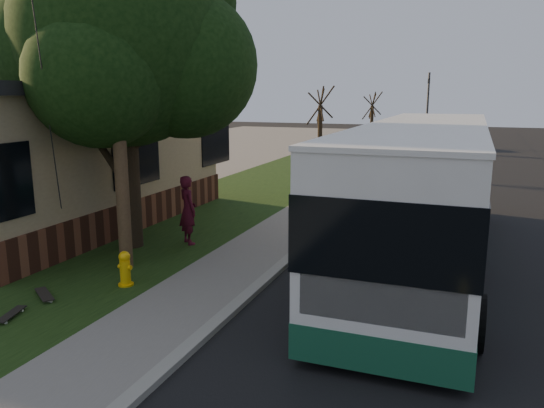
{
  "coord_description": "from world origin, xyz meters",
  "views": [
    {
      "loc": [
        3.97,
        -8.71,
        4.01
      ],
      "look_at": [
        -0.26,
        2.43,
        1.5
      ],
      "focal_mm": 35.0,
      "sensor_mm": 36.0,
      "label": 1
    }
  ],
  "objects_px": {
    "fire_hydrant": "(125,269)",
    "bare_tree_near": "(320,129)",
    "skateboarder": "(188,210)",
    "traffic_signal": "(428,104)",
    "skateboard_main": "(11,314)",
    "transit_bus": "(423,189)",
    "leafy_tree": "(126,44)",
    "bare_tree_far": "(372,121)",
    "distant_car": "(438,139)",
    "skateboard_spare": "(44,295)",
    "utility_pole": "(114,63)"
  },
  "relations": [
    {
      "from": "bare_tree_near",
      "to": "skateboard_main",
      "type": "bearing_deg",
      "value": -90.14
    },
    {
      "from": "bare_tree_far",
      "to": "skateboard_main",
      "type": "xyz_separation_m",
      "value": [
        -0.55,
        -32.08,
        -1.88
      ]
    },
    {
      "from": "utility_pole",
      "to": "bare_tree_far",
      "type": "bearing_deg",
      "value": 89.4
    },
    {
      "from": "leafy_tree",
      "to": "skateboarder",
      "type": "xyz_separation_m",
      "value": [
        1.24,
        0.59,
        -4.19
      ]
    },
    {
      "from": "traffic_signal",
      "to": "transit_bus",
      "type": "relative_size",
      "value": 0.45
    },
    {
      "from": "bare_tree_near",
      "to": "bare_tree_far",
      "type": "relative_size",
      "value": 1.07
    },
    {
      "from": "fire_hydrant",
      "to": "leafy_tree",
      "type": "xyz_separation_m",
      "value": [
        -1.57,
        2.65,
        4.73
      ]
    },
    {
      "from": "skateboarder",
      "to": "fire_hydrant",
      "type": "bearing_deg",
      "value": 134.72
    },
    {
      "from": "bare_tree_near",
      "to": "traffic_signal",
      "type": "distance_m",
      "value": 16.52
    },
    {
      "from": "bare_tree_near",
      "to": "traffic_signal",
      "type": "bearing_deg",
      "value": 75.96
    },
    {
      "from": "bare_tree_far",
      "to": "distant_car",
      "type": "bearing_deg",
      "value": 21.86
    },
    {
      "from": "traffic_signal",
      "to": "skateboarder",
      "type": "distance_m",
      "value": 31.03
    },
    {
      "from": "fire_hydrant",
      "to": "traffic_signal",
      "type": "relative_size",
      "value": 0.13
    },
    {
      "from": "fire_hydrant",
      "to": "transit_bus",
      "type": "xyz_separation_m",
      "value": [
        5.54,
        4.14,
        1.33
      ]
    },
    {
      "from": "skateboard_main",
      "to": "traffic_signal",
      "type": "bearing_deg",
      "value": 83.6
    },
    {
      "from": "traffic_signal",
      "to": "distant_car",
      "type": "relative_size",
      "value": 1.36
    },
    {
      "from": "bare_tree_near",
      "to": "skateboarder",
      "type": "bearing_deg",
      "value": -87.81
    },
    {
      "from": "bare_tree_far",
      "to": "transit_bus",
      "type": "relative_size",
      "value": 0.33
    },
    {
      "from": "transit_bus",
      "to": "skateboard_main",
      "type": "distance_m",
      "value": 9.14
    },
    {
      "from": "utility_pole",
      "to": "bare_tree_near",
      "type": "relative_size",
      "value": 2.11
    },
    {
      "from": "utility_pole",
      "to": "bare_tree_far",
      "type": "xyz_separation_m",
      "value": [
        0.31,
        29.01,
        -2.63
      ]
    },
    {
      "from": "traffic_signal",
      "to": "skateboard_spare",
      "type": "bearing_deg",
      "value": -96.8
    },
    {
      "from": "transit_bus",
      "to": "distant_car",
      "type": "distance_m",
      "value": 27.75
    },
    {
      "from": "bare_tree_far",
      "to": "skateboard_main",
      "type": "relative_size",
      "value": 5.2
    },
    {
      "from": "bare_tree_far",
      "to": "skateboard_spare",
      "type": "xyz_separation_m",
      "value": [
        -0.69,
        -31.13,
        -1.87
      ]
    },
    {
      "from": "skateboard_spare",
      "to": "bare_tree_far",
      "type": "bearing_deg",
      "value": 88.73
    },
    {
      "from": "skateboard_spare",
      "to": "utility_pole",
      "type": "bearing_deg",
      "value": 79.71
    },
    {
      "from": "fire_hydrant",
      "to": "traffic_signal",
      "type": "bearing_deg",
      "value": 84.79
    },
    {
      "from": "skateboarder",
      "to": "traffic_signal",
      "type": "bearing_deg",
      "value": -57.57
    },
    {
      "from": "traffic_signal",
      "to": "utility_pole",
      "type": "bearing_deg",
      "value": -96.58
    },
    {
      "from": "bare_tree_far",
      "to": "skateboard_main",
      "type": "distance_m",
      "value": 32.14
    },
    {
      "from": "skateboard_spare",
      "to": "fire_hydrant",
      "type": "bearing_deg",
      "value": 46.03
    },
    {
      "from": "leafy_tree",
      "to": "distant_car",
      "type": "xyz_separation_m",
      "value": [
        5.75,
        29.19,
        -4.48
      ]
    },
    {
      "from": "bare_tree_near",
      "to": "skateboarder",
      "type": "relative_size",
      "value": 2.36
    },
    {
      "from": "utility_pole",
      "to": "bare_tree_far",
      "type": "relative_size",
      "value": 2.25
    },
    {
      "from": "skateboarder",
      "to": "skateboard_main",
      "type": "bearing_deg",
      "value": 122.2
    },
    {
      "from": "leafy_tree",
      "to": "transit_bus",
      "type": "bearing_deg",
      "value": 11.89
    },
    {
      "from": "traffic_signal",
      "to": "transit_bus",
      "type": "height_order",
      "value": "traffic_signal"
    },
    {
      "from": "utility_pole",
      "to": "skateboard_spare",
      "type": "height_order",
      "value": "utility_pole"
    },
    {
      "from": "bare_tree_near",
      "to": "transit_bus",
      "type": "bearing_deg",
      "value": -65.08
    },
    {
      "from": "traffic_signal",
      "to": "skateboard_main",
      "type": "xyz_separation_m",
      "value": [
        -4.05,
        -36.08,
        -3.04
      ]
    },
    {
      "from": "utility_pole",
      "to": "bare_tree_near",
      "type": "distance_m",
      "value": 17.19
    },
    {
      "from": "skateboard_spare",
      "to": "skateboarder",
      "type": "bearing_deg",
      "value": 80.18
    },
    {
      "from": "bare_tree_near",
      "to": "skateboarder",
      "type": "distance_m",
      "value": 14.82
    },
    {
      "from": "skateboard_main",
      "to": "leafy_tree",
      "type": "bearing_deg",
      "value": 97.49
    },
    {
      "from": "bare_tree_far",
      "to": "skateboarder",
      "type": "bearing_deg",
      "value": -89.86
    },
    {
      "from": "bare_tree_near",
      "to": "utility_pole",
      "type": "bearing_deg",
      "value": -89.34
    },
    {
      "from": "traffic_signal",
      "to": "fire_hydrant",
      "type": "bearing_deg",
      "value": -95.21
    },
    {
      "from": "transit_bus",
      "to": "bare_tree_near",
      "type": "bearing_deg",
      "value": 114.92
    },
    {
      "from": "fire_hydrant",
      "to": "bare_tree_near",
      "type": "xyz_separation_m",
      "value": [
        -0.9,
        18.0,
        1.72
      ]
    }
  ]
}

